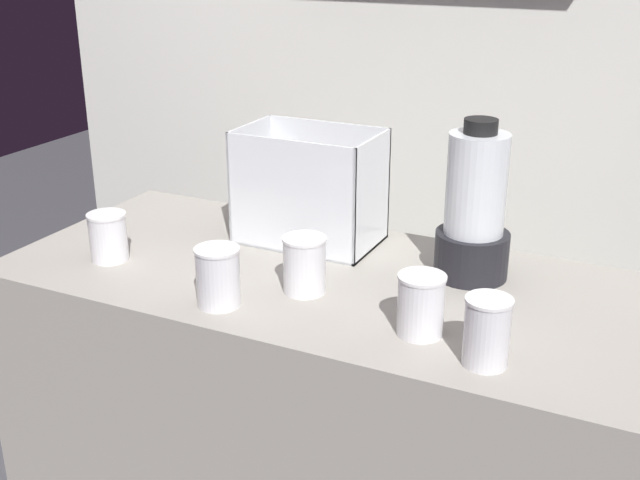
# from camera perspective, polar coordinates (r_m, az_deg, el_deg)

# --- Properties ---
(counter) EXTENTS (1.40, 0.64, 0.90)m
(counter) POSITION_cam_1_polar(r_m,az_deg,el_deg) (1.96, 0.00, -14.55)
(counter) COLOR #9E998E
(counter) RESTS_ON ground_plane
(back_wall_unit) EXTENTS (2.60, 0.24, 2.50)m
(back_wall_unit) POSITION_cam_1_polar(r_m,az_deg,el_deg) (2.33, 8.49, 12.85)
(back_wall_unit) COLOR silver
(back_wall_unit) RESTS_ON ground_plane
(carrot_display_bin) EXTENTS (0.32, 0.21, 0.27)m
(carrot_display_bin) POSITION_cam_1_polar(r_m,az_deg,el_deg) (1.90, -0.54, 2.39)
(carrot_display_bin) COLOR white
(carrot_display_bin) RESTS_ON counter
(blender_pitcher) EXTENTS (0.16, 0.16, 0.34)m
(blender_pitcher) POSITION_cam_1_polar(r_m,az_deg,el_deg) (1.71, 10.97, 1.89)
(blender_pitcher) COLOR black
(blender_pitcher) RESTS_ON counter
(juice_cup_beet_far_left) EXTENTS (0.09, 0.09, 0.11)m
(juice_cup_beet_far_left) POSITION_cam_1_polar(r_m,az_deg,el_deg) (1.86, -14.87, 0.06)
(juice_cup_beet_far_left) COLOR white
(juice_cup_beet_far_left) RESTS_ON counter
(juice_cup_beet_left) EXTENTS (0.09, 0.09, 0.12)m
(juice_cup_beet_left) POSITION_cam_1_polar(r_m,az_deg,el_deg) (1.59, -7.28, -2.82)
(juice_cup_beet_left) COLOR white
(juice_cup_beet_left) RESTS_ON counter
(juice_cup_beet_middle) EXTENTS (0.09, 0.09, 0.12)m
(juice_cup_beet_middle) POSITION_cam_1_polar(r_m,az_deg,el_deg) (1.64, -1.11, -2.03)
(juice_cup_beet_middle) COLOR white
(juice_cup_beet_middle) RESTS_ON counter
(juice_cup_mango_right) EXTENTS (0.09, 0.09, 0.12)m
(juice_cup_mango_right) POSITION_cam_1_polar(r_m,az_deg,el_deg) (1.48, 7.21, -4.89)
(juice_cup_mango_right) COLOR white
(juice_cup_mango_right) RESTS_ON counter
(juice_cup_beet_far_right) EXTENTS (0.08, 0.08, 0.12)m
(juice_cup_beet_far_right) POSITION_cam_1_polar(r_m,az_deg,el_deg) (1.40, 11.80, -6.73)
(juice_cup_beet_far_right) COLOR white
(juice_cup_beet_far_right) RESTS_ON counter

